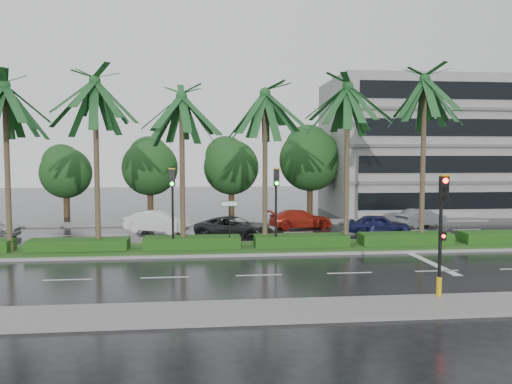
{
  "coord_description": "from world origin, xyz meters",
  "views": [
    {
      "loc": [
        -2.28,
        -26.05,
        5.08
      ],
      "look_at": [
        0.53,
        1.5,
        3.14
      ],
      "focal_mm": 35.0,
      "sensor_mm": 36.0,
      "label": 1
    }
  ],
  "objects": [
    {
      "name": "bg_trees",
      "position": [
        2.31,
        17.59,
        4.7
      ],
      "size": [
        32.81,
        5.52,
        7.98
      ],
      "color": "#362618",
      "rests_on": "ground"
    },
    {
      "name": "street_sign",
      "position": [
        -1.0,
        0.48,
        2.12
      ],
      "size": [
        0.95,
        0.09,
        2.6
      ],
      "color": "black",
      "rests_on": "median"
    },
    {
      "name": "signal_median_right",
      "position": [
        1.5,
        0.3,
        3.0
      ],
      "size": [
        0.34,
        0.42,
        4.36
      ],
      "color": "black",
      "rests_on": "median"
    },
    {
      "name": "car_grey",
      "position": [
        13.5,
        8.89,
        0.64
      ],
      "size": [
        2.64,
        4.14,
        1.29
      ],
      "primitive_type": "imported",
      "rotation": [
        0.0,
        0.0,
        1.93
      ],
      "color": "slate",
      "rests_on": "ground"
    },
    {
      "name": "car_darkgrey",
      "position": [
        -0.5,
        4.91,
        0.68
      ],
      "size": [
        3.78,
        5.35,
        1.35
      ],
      "primitive_type": "imported",
      "rotation": [
        0.0,
        0.0,
        1.22
      ],
      "color": "black",
      "rests_on": "ground"
    },
    {
      "name": "signal_near",
      "position": [
        6.0,
        -9.39,
        2.5
      ],
      "size": [
        0.34,
        0.45,
        4.36
      ],
      "color": "black",
      "rests_on": "near_sidewalk"
    },
    {
      "name": "median",
      "position": [
        0.0,
        1.0,
        0.08
      ],
      "size": [
        36.0,
        4.0,
        0.15
      ],
      "color": "gray",
      "rests_on": "ground"
    },
    {
      "name": "palm_row",
      "position": [
        -1.25,
        1.02,
        8.19
      ],
      "size": [
        26.3,
        4.2,
        10.13
      ],
      "color": "#423426",
      "rests_on": "median"
    },
    {
      "name": "ground",
      "position": [
        0.0,
        0.0,
        0.0
      ],
      "size": [
        120.0,
        120.0,
        0.0
      ],
      "primitive_type": "plane",
      "color": "black",
      "rests_on": "ground"
    },
    {
      "name": "far_sidewalk",
      "position": [
        0.0,
        12.0,
        0.06
      ],
      "size": [
        40.0,
        2.0,
        0.12
      ],
      "primitive_type": "cube",
      "color": "gray",
      "rests_on": "ground"
    },
    {
      "name": "building",
      "position": [
        17.0,
        18.0,
        6.0
      ],
      "size": [
        16.0,
        10.0,
        12.0
      ],
      "primitive_type": "cube",
      "color": "gray",
      "rests_on": "ground"
    },
    {
      "name": "signal_median_left",
      "position": [
        -4.0,
        0.3,
        3.0
      ],
      "size": [
        0.34,
        0.42,
        4.36
      ],
      "color": "black",
      "rests_on": "median"
    },
    {
      "name": "car_blue",
      "position": [
        9.0,
        5.22,
        0.67
      ],
      "size": [
        2.81,
        4.25,
        1.35
      ],
      "primitive_type": "imported",
      "rotation": [
        0.0,
        0.0,
        1.23
      ],
      "color": "#181C48",
      "rests_on": "ground"
    },
    {
      "name": "car_white",
      "position": [
        -5.5,
        7.81,
        0.73
      ],
      "size": [
        3.11,
        4.66,
        1.45
      ],
      "primitive_type": "imported",
      "rotation": [
        0.0,
        0.0,
        1.18
      ],
      "color": "white",
      "rests_on": "ground"
    },
    {
      "name": "lane_markings",
      "position": [
        3.04,
        -0.43,
        0.01
      ],
      "size": [
        34.0,
        13.06,
        0.01
      ],
      "color": "silver",
      "rests_on": "ground"
    },
    {
      "name": "hedge",
      "position": [
        0.0,
        1.0,
        0.45
      ],
      "size": [
        35.2,
        1.4,
        0.6
      ],
      "color": "#184213",
      "rests_on": "median"
    },
    {
      "name": "car_red",
      "position": [
        4.5,
        8.92,
        0.66
      ],
      "size": [
        2.28,
        4.7,
        1.32
      ],
      "primitive_type": "imported",
      "rotation": [
        0.0,
        0.0,
        1.67
      ],
      "color": "#A81F12",
      "rests_on": "ground"
    },
    {
      "name": "near_sidewalk",
      "position": [
        0.0,
        -10.2,
        0.06
      ],
      "size": [
        40.0,
        2.4,
        0.12
      ],
      "primitive_type": "cube",
      "color": "gray",
      "rests_on": "ground"
    }
  ]
}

